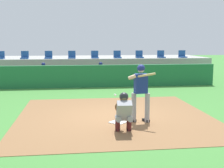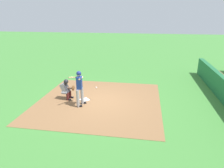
% 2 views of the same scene
% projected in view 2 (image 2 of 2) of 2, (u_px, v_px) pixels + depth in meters
% --- Properties ---
extents(ground_plane, '(80.00, 80.00, 0.00)m').
position_uv_depth(ground_plane, '(99.00, 101.00, 10.92)').
color(ground_plane, '#428438').
extents(dirt_infield, '(6.40, 6.40, 0.01)m').
position_uv_depth(dirt_infield, '(99.00, 101.00, 10.92)').
color(dirt_infield, olive).
rests_on(dirt_infield, ground).
extents(home_plate, '(0.62, 0.62, 0.02)m').
position_uv_depth(home_plate, '(85.00, 100.00, 11.04)').
color(home_plate, white).
rests_on(home_plate, dirt_infield).
extents(batter_at_plate, '(0.77, 0.68, 1.80)m').
position_uv_depth(batter_at_plate, '(80.00, 86.00, 10.07)').
color(batter_at_plate, '#99999E').
rests_on(batter_at_plate, ground).
extents(catcher_crouched, '(0.50, 2.00, 1.13)m').
position_uv_depth(catcher_crouched, '(67.00, 88.00, 10.99)').
color(catcher_crouched, gray).
rests_on(catcher_crouched, ground).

